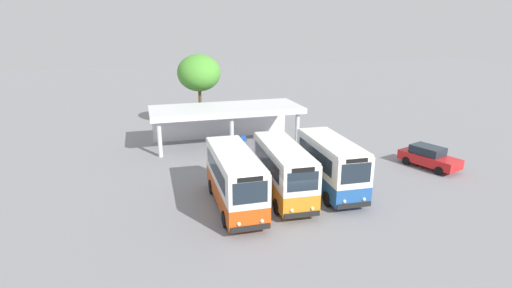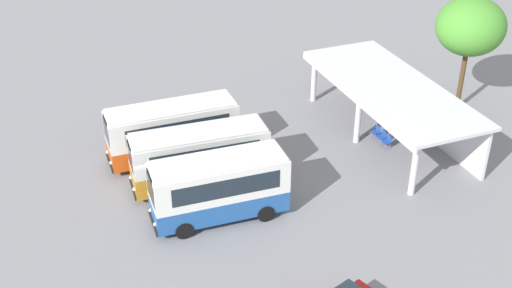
# 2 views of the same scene
# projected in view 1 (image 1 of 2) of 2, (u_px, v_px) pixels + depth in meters

# --- Properties ---
(ground_plane) EXTENTS (180.00, 180.00, 0.00)m
(ground_plane) POSITION_uv_depth(u_px,v_px,m) (295.00, 216.00, 22.31)
(ground_plane) COLOR gray
(city_bus_nearest_orange) EXTENTS (2.39, 7.53, 3.36)m
(city_bus_nearest_orange) POSITION_uv_depth(u_px,v_px,m) (234.00, 177.00, 22.94)
(city_bus_nearest_orange) COLOR black
(city_bus_nearest_orange) RESTS_ON ground
(city_bus_second_in_row) EXTENTS (2.56, 7.52, 3.30)m
(city_bus_second_in_row) POSITION_uv_depth(u_px,v_px,m) (283.00, 169.00, 24.35)
(city_bus_second_in_row) COLOR black
(city_bus_second_in_row) RESTS_ON ground
(city_bus_middle_cream) EXTENTS (2.53, 6.94, 3.41)m
(city_bus_middle_cream) POSITION_uv_depth(u_px,v_px,m) (331.00, 163.00, 25.18)
(city_bus_middle_cream) COLOR black
(city_bus_middle_cream) RESTS_ON ground
(parked_car_flank) EXTENTS (3.05, 4.68, 1.62)m
(parked_car_flank) POSITION_uv_depth(u_px,v_px,m) (429.00, 157.00, 29.71)
(parked_car_flank) COLOR black
(parked_car_flank) RESTS_ON ground
(terminal_canopy) EXTENTS (13.20, 5.27, 3.40)m
(terminal_canopy) POSITION_uv_depth(u_px,v_px,m) (225.00, 114.00, 35.73)
(terminal_canopy) COLOR silver
(terminal_canopy) RESTS_ON ground
(waiting_chair_end_by_column) EXTENTS (0.44, 0.44, 0.86)m
(waiting_chair_end_by_column) POSITION_uv_depth(u_px,v_px,m) (230.00, 140.00, 35.05)
(waiting_chair_end_by_column) COLOR slate
(waiting_chair_end_by_column) RESTS_ON ground
(waiting_chair_second_from_end) EXTENTS (0.44, 0.44, 0.86)m
(waiting_chair_second_from_end) POSITION_uv_depth(u_px,v_px,m) (237.00, 140.00, 35.24)
(waiting_chair_second_from_end) COLOR slate
(waiting_chair_second_from_end) RESTS_ON ground
(waiting_chair_middle_seat) EXTENTS (0.44, 0.44, 0.86)m
(waiting_chair_middle_seat) POSITION_uv_depth(u_px,v_px,m) (244.00, 139.00, 35.39)
(waiting_chair_middle_seat) COLOR slate
(waiting_chair_middle_seat) RESTS_ON ground
(roadside_tree_behind_canopy) EXTENTS (4.31, 4.31, 7.56)m
(roadside_tree_behind_canopy) POSITION_uv_depth(u_px,v_px,m) (199.00, 73.00, 39.67)
(roadside_tree_behind_canopy) COLOR brown
(roadside_tree_behind_canopy) RESTS_ON ground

